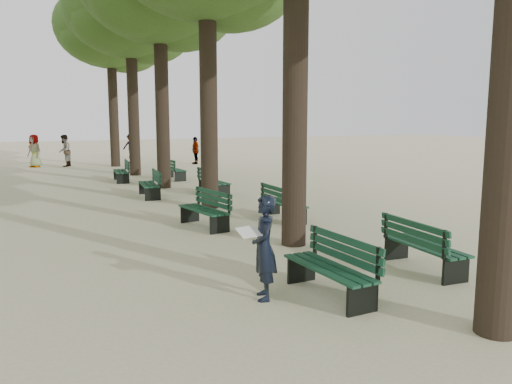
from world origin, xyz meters
name	(u,v)px	position (x,y,z in m)	size (l,w,h in m)	color
ground	(309,301)	(0.00, 0.00, 0.00)	(120.00, 120.00, 0.00)	beige
tree_central_4	(130,10)	(1.50, 18.00, 7.65)	(6.00, 6.00, 9.95)	#33261C
tree_central_5	(110,28)	(1.50, 23.00, 7.65)	(6.00, 6.00, 9.95)	#33261C
bench_left_0	(329,279)	(0.37, 0.02, 0.27)	(0.60, 1.81, 0.92)	black
bench_left_1	(204,217)	(0.37, 5.46, 0.27)	(0.81, 1.86, 0.92)	black
bench_left_2	(149,189)	(0.37, 10.87, 0.27)	(0.76, 1.85, 0.92)	black
bench_left_3	(121,175)	(0.37, 15.71, 0.27)	(0.76, 1.85, 0.92)	black
bench_right_0	(424,256)	(2.63, 0.37, 0.27)	(0.73, 1.84, 0.92)	black
bench_right_1	(284,210)	(2.63, 5.44, 0.27)	(0.65, 1.82, 0.92)	black
bench_right_2	(214,187)	(2.63, 10.55, 0.27)	(0.64, 1.82, 0.92)	black
bench_right_3	(174,174)	(2.63, 15.40, 0.27)	(0.67, 1.83, 0.92)	black
man_with_map	(264,248)	(-0.56, 0.37, 0.78)	(0.68, 0.69, 1.57)	black
pedestrian_b	(131,146)	(3.66, 28.90, 0.83)	(1.08, 0.33, 1.66)	#262628
pedestrian_d	(35,151)	(-2.64, 24.41, 0.91)	(0.89, 0.37, 1.83)	#262628
pedestrian_a	(64,151)	(-1.11, 24.08, 0.90)	(0.88, 0.36, 1.80)	#262628
pedestrian_c	(195,150)	(6.08, 22.38, 0.81)	(0.95, 0.32, 1.62)	#262628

